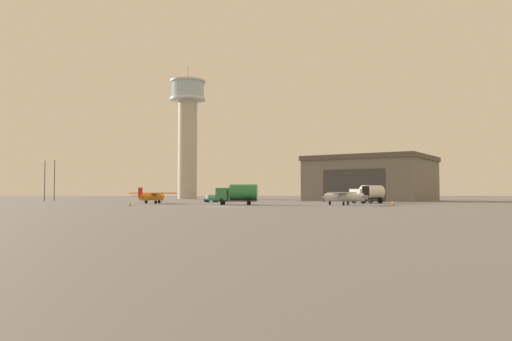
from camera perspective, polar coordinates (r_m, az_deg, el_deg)
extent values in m
plane|color=slate|center=(64.18, -4.26, -4.16)|extent=(400.00, 400.00, 0.00)
cylinder|color=#B2AD9E|center=(141.30, -8.02, 2.42)|extent=(5.32, 5.32, 27.86)
cylinder|color=silver|center=(143.22, -7.98, 8.10)|extent=(9.92, 9.92, 0.60)
cylinder|color=#99B7C6|center=(143.71, -7.97, 9.10)|extent=(9.12, 9.12, 4.51)
cylinder|color=silver|center=(144.24, -7.97, 10.07)|extent=(9.92, 9.92, 0.50)
cylinder|color=#38383D|center=(144.74, -7.96, 10.94)|extent=(0.16, 0.16, 4.00)
cube|color=#6B665B|center=(113.66, 12.90, -1.17)|extent=(32.01, 31.19, 8.76)
cube|color=#4A4740|center=(113.88, 12.87, 1.28)|extent=(32.84, 32.02, 1.00)
cube|color=#38383A|center=(103.56, 10.87, -1.67)|extent=(11.27, 7.39, 6.57)
cylinder|color=#B7BABF|center=(72.76, 9.90, -3.04)|extent=(5.62, 3.72, 1.14)
cone|color=#38383D|center=(73.78, 7.61, -3.05)|extent=(1.11, 1.10, 0.80)
cube|color=#38383D|center=(73.78, 7.61, -3.05)|extent=(0.09, 0.11, 1.75)
cube|color=#B7BABF|center=(72.84, 9.69, -2.52)|extent=(5.57, 8.80, 0.18)
cylinder|color=black|center=(74.25, 10.05, -2.81)|extent=(0.49, 0.84, 1.25)
cylinder|color=black|center=(71.44, 9.32, -2.83)|extent=(0.49, 0.84, 1.25)
cube|color=#99B7C6|center=(73.11, 9.08, -2.80)|extent=(1.33, 1.29, 0.65)
cone|color=#B7BABF|center=(71.86, 12.26, -2.96)|extent=(1.54, 1.37, 0.86)
cube|color=black|center=(71.86, 12.25, -2.37)|extent=(0.95, 0.58, 1.57)
cube|color=#B7BABF|center=(71.86, 12.26, -2.85)|extent=(2.04, 2.84, 0.09)
cylinder|color=black|center=(73.49, 8.26, -3.71)|extent=(0.40, 0.56, 0.55)
cylinder|color=black|center=(73.68, 10.29, -3.70)|extent=(0.40, 0.56, 0.55)
cylinder|color=black|center=(71.75, 9.80, -3.73)|extent=(0.40, 0.56, 0.55)
cylinder|color=orange|center=(84.06, -12.04, -2.98)|extent=(3.32, 5.45, 1.09)
cone|color=#38383D|center=(86.45, -10.86, -2.98)|extent=(1.03, 1.04, 0.77)
cube|color=#38383D|center=(86.45, -10.86, -2.98)|extent=(0.10, 0.09, 1.68)
cube|color=orange|center=(84.27, -11.92, -2.55)|extent=(8.55, 4.94, 0.18)
cylinder|color=red|center=(83.43, -11.15, -2.81)|extent=(0.82, 0.43, 1.20)
cylinder|color=red|center=(85.12, -12.69, -2.79)|extent=(0.82, 0.43, 1.20)
cube|color=#99B7C6|center=(84.91, -11.61, -2.78)|extent=(1.20, 1.25, 0.62)
cone|color=orange|center=(81.71, -13.29, -2.93)|extent=(1.27, 1.47, 0.82)
cube|color=red|center=(81.71, -13.28, -2.43)|extent=(0.51, 0.92, 1.50)
cube|color=orange|center=(81.71, -13.28, -2.83)|extent=(2.73, 1.84, 0.09)
cylinder|color=black|center=(85.77, -11.19, -3.52)|extent=(0.54, 0.36, 0.53)
cylinder|color=black|center=(83.35, -11.58, -3.55)|extent=(0.54, 0.36, 0.53)
cylinder|color=black|center=(84.52, -12.64, -3.53)|extent=(0.54, 0.36, 0.53)
cube|color=#38383D|center=(74.00, -2.39, -3.46)|extent=(6.16, 2.48, 0.24)
cube|color=#287A42|center=(74.29, -4.05, -2.69)|extent=(1.89, 2.57, 1.75)
cube|color=#99B7C6|center=(74.42, -4.64, -2.41)|extent=(0.27, 2.06, 0.88)
cylinder|color=#287A42|center=(73.86, -1.63, -2.48)|extent=(4.22, 2.65, 2.30)
cylinder|color=black|center=(73.22, -4.14, -3.56)|extent=(0.36, 1.02, 1.00)
cylinder|color=black|center=(75.38, -3.87, -3.53)|extent=(0.36, 1.02, 1.00)
cylinder|color=black|center=(72.70, -1.09, -3.58)|extent=(0.36, 1.02, 1.00)
cylinder|color=black|center=(74.88, -0.91, -3.55)|extent=(0.36, 1.02, 1.00)
cube|color=#38383D|center=(86.02, 12.47, -3.27)|extent=(6.12, 4.85, 0.24)
cube|color=white|center=(84.52, 11.43, -2.65)|extent=(2.74, 3.01, 1.66)
cube|color=#99B7C6|center=(83.99, 11.04, -2.43)|extent=(1.19, 1.85, 0.83)
cylinder|color=white|center=(86.70, 12.93, -2.42)|extent=(4.60, 4.06, 2.30)
cylinder|color=black|center=(83.76, 12.00, -3.38)|extent=(0.76, 0.99, 1.00)
cylinder|color=black|center=(85.40, 10.94, -3.37)|extent=(0.76, 0.99, 1.00)
cylinder|color=black|center=(86.49, 13.84, -3.33)|extent=(0.76, 0.99, 1.00)
cylinder|color=black|center=(88.08, 12.78, -3.33)|extent=(0.76, 0.99, 1.00)
cube|color=teal|center=(94.37, -5.35, -3.26)|extent=(2.80, 4.62, 0.55)
cube|color=#99B7C6|center=(94.58, -5.37, -2.94)|extent=(2.16, 2.74, 0.50)
cylinder|color=black|center=(93.10, -4.71, -3.45)|extent=(0.66, 0.33, 0.64)
cylinder|color=black|center=(92.84, -5.72, -3.44)|extent=(0.66, 0.33, 0.64)
cylinder|color=black|center=(95.91, -4.99, -3.42)|extent=(0.66, 0.33, 0.64)
cylinder|color=black|center=(95.66, -5.97, -3.42)|extent=(0.66, 0.33, 0.64)
cylinder|color=#38383D|center=(117.91, -22.25, -1.12)|extent=(0.18, 0.18, 8.65)
sphere|color=#F9E5B2|center=(118.09, -22.21, 1.08)|extent=(0.44, 0.44, 0.44)
cylinder|color=#38383D|center=(114.75, -23.20, -1.13)|extent=(0.18, 0.18, 8.44)
sphere|color=#F9E5B2|center=(114.93, -23.17, 1.09)|extent=(0.44, 0.44, 0.44)
cube|color=black|center=(77.31, 15.18, -3.78)|extent=(0.36, 0.36, 0.04)
cone|color=orange|center=(77.30, 15.18, -3.53)|extent=(0.30, 0.30, 0.64)
cylinder|color=white|center=(77.30, 15.18, -3.51)|extent=(0.21, 0.21, 0.08)
cube|color=black|center=(70.33, -14.44, -3.92)|extent=(0.36, 0.36, 0.04)
cone|color=orange|center=(70.32, -14.43, -3.64)|extent=(0.30, 0.30, 0.66)
cylinder|color=white|center=(70.32, -14.43, -3.61)|extent=(0.21, 0.21, 0.08)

